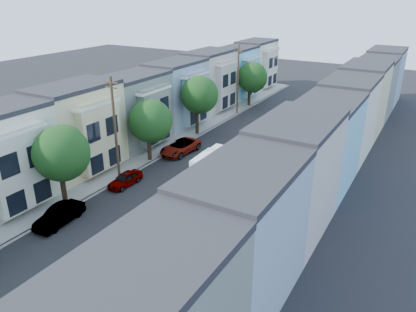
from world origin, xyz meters
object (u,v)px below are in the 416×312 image
Objects in this scene: utility_pole_far at (238,79)px; parked_left_b at (59,216)px; parked_right_d at (307,124)px; parked_right_c at (289,140)px; parked_left_d at (180,147)px; lead_sedan at (249,151)px; tree_far_r at (331,97)px; tree_c at (150,121)px; fedex_truck at (213,165)px; utility_pole_near at (115,129)px; parked_right_b at (198,219)px; parked_right_a at (142,270)px; tree_e at (252,77)px; tree_d at (199,95)px; tree_b at (61,153)px; parked_left_c at (125,179)px.

utility_pole_far reaches higher than parked_left_b.
parked_right_c is at bearing -93.40° from parked_right_d.
parked_left_d is at bearing -138.60° from parked_right_c.
lead_sedan is 21.51m from parked_left_b.
tree_far_r is 1.02× the size of parked_left_d.
tree_c is 8.50m from fedex_truck.
utility_pole_near is 2.20× the size of parked_right_b.
parked_right_a is 7.00m from parked_right_b.
tree_far_r is 1.37× the size of lead_sedan.
parked_right_a is (11.20, -15.77, -3.88)m from tree_c.
tree_e is 1.59× the size of parked_left_b.
parked_right_b is 1.04× the size of parked_right_c.
tree_c is at bearing 90.02° from utility_pole_near.
utility_pole_far reaches higher than lead_sedan.
utility_pole_far is at bearing 112.79° from lead_sedan.
parked_right_d is at bearing 69.14° from parked_left_b.
tree_d is 1.38× the size of tree_far_r.
lead_sedan is 0.86× the size of parked_right_a.
utility_pole_far reaches higher than tree_c.
tree_far_r is at bearing 78.52° from parked_right_c.
parked_left_d is (-11.79, -18.73, -3.17)m from tree_far_r.
tree_e reaches higher than parked_left_d.
tree_c is 1.71× the size of lead_sedan.
parked_left_b is (1.40, -8.58, -4.43)m from utility_pole_near.
tree_far_r is 16.67m from lead_sedan.
utility_pole_far is 23.09m from fedex_truck.
parked_right_a is at bearing -20.00° from tree_b.
tree_c is 1.46× the size of parked_right_a.
parked_left_c is at bearing -87.47° from tree_e.
fedex_truck is 1.31× the size of parked_right_c.
parked_right_c is at bearing 72.64° from fedex_truck.
parked_left_c is 27.04m from parked_right_d.
utility_pole_far is 2.29× the size of parked_left_b.
tree_d reaches higher than lead_sedan.
parked_left_b is 0.81× the size of parked_left_d.
lead_sedan is 7.74m from parked_left_d.
parked_left_b is at bearing -88.39° from parked_left_c.
tree_far_r reaches higher than parked_right_d.
parked_left_d is at bearing 80.81° from utility_pole_near.
tree_d is at bearing 108.44° from parked_right_a.
parked_right_c is (11.20, 12.13, -3.92)m from tree_c.
lead_sedan is at bearing 66.36° from parked_left_b.
utility_pole_near is 16.03m from parked_right_a.
utility_pole_near and utility_pole_far have the same top height.
tree_b is 14.06m from fedex_truck.
tree_d is 1.09× the size of tree_e.
fedex_truck is 1.22× the size of parked_right_a.
utility_pole_near is at bearing -115.73° from tree_far_r.
tree_b is at bearing -123.08° from lead_sedan.
utility_pole_near is 15.17m from lead_sedan.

